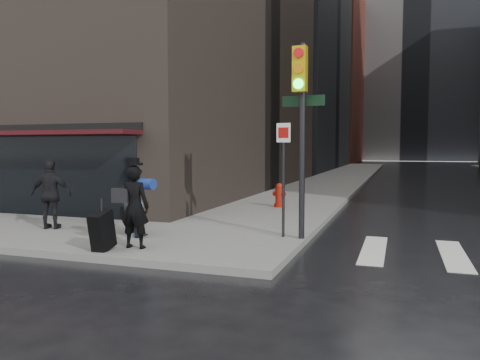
{
  "coord_description": "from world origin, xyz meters",
  "views": [
    {
      "loc": [
        4.01,
        -9.49,
        2.23
      ],
      "look_at": [
        -0.33,
        3.13,
        1.3
      ],
      "focal_mm": 35.0,
      "sensor_mm": 36.0,
      "label": 1
    }
  ],
  "objects_px": {
    "traffic_light": "(300,114)",
    "man_jeans": "(135,202)",
    "man_greycoat": "(51,194)",
    "man_overcoat": "(128,210)",
    "fire_hydrant": "(279,196)"
  },
  "relations": [
    {
      "from": "traffic_light",
      "to": "man_jeans",
      "type": "bearing_deg",
      "value": -162.42
    },
    {
      "from": "man_jeans",
      "to": "man_greycoat",
      "type": "bearing_deg",
      "value": 17.79
    },
    {
      "from": "man_overcoat",
      "to": "man_greycoat",
      "type": "relative_size",
      "value": 1.07
    },
    {
      "from": "man_jeans",
      "to": "fire_hydrant",
      "type": "bearing_deg",
      "value": -86.43
    },
    {
      "from": "man_greycoat",
      "to": "fire_hydrant",
      "type": "distance_m",
      "value": 7.62
    },
    {
      "from": "man_overcoat",
      "to": "man_greycoat",
      "type": "distance_m",
      "value": 3.44
    },
    {
      "from": "man_jeans",
      "to": "traffic_light",
      "type": "xyz_separation_m",
      "value": [
        3.74,
        0.85,
        2.03
      ]
    },
    {
      "from": "traffic_light",
      "to": "man_greycoat",
      "type": "bearing_deg",
      "value": -168.57
    },
    {
      "from": "man_overcoat",
      "to": "fire_hydrant",
      "type": "relative_size",
      "value": 2.27
    },
    {
      "from": "man_overcoat",
      "to": "man_greycoat",
      "type": "height_order",
      "value": "man_overcoat"
    },
    {
      "from": "man_jeans",
      "to": "traffic_light",
      "type": "height_order",
      "value": "traffic_light"
    },
    {
      "from": "traffic_light",
      "to": "fire_hydrant",
      "type": "bearing_deg",
      "value": 113.3
    },
    {
      "from": "man_greycoat",
      "to": "traffic_light",
      "type": "relative_size",
      "value": 0.4
    },
    {
      "from": "man_greycoat",
      "to": "man_overcoat",
      "type": "bearing_deg",
      "value": 140.38
    },
    {
      "from": "man_overcoat",
      "to": "man_greycoat",
      "type": "bearing_deg",
      "value": -27.72
    }
  ]
}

